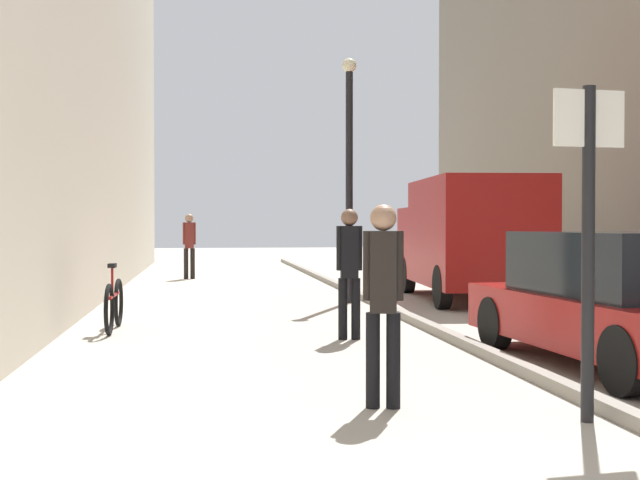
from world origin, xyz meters
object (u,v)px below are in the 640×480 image
Objects in this scene: pedestrian_main_foreground at (349,264)px; lamp_post at (349,163)px; pedestrian_far_crossing at (189,241)px; pedestrian_mid_block at (383,291)px; parked_car at (620,301)px; delivery_van at (469,236)px; bicycle_leaning at (114,304)px; street_sign_post at (588,223)px.

lamp_post is at bearing 84.51° from pedestrian_main_foreground.
pedestrian_mid_block is at bearing -89.18° from pedestrian_far_crossing.
pedestrian_mid_block is at bearing -154.80° from parked_car.
pedestrian_far_crossing is at bearing 132.23° from delivery_van.
lamp_post reaches higher than pedestrian_main_foreground.
lamp_post is (1.33, 9.09, 1.74)m from pedestrian_mid_block.
parked_car is at bearing -32.39° from bicycle_leaning.
pedestrian_far_crossing is 0.38× the size of lamp_post.
pedestrian_far_crossing is at bearing 104.55° from parked_car.
street_sign_post is (1.47, -0.69, 0.56)m from pedestrian_mid_block.
bicycle_leaning is (-5.72, 3.79, -0.33)m from parked_car.
pedestrian_mid_block is 0.96× the size of bicycle_leaning.
parked_car is (2.53, -2.45, -0.29)m from pedestrian_main_foreground.
pedestrian_main_foreground is 0.33× the size of delivery_van.
delivery_van reaches higher than pedestrian_main_foreground.
street_sign_post reaches higher than pedestrian_mid_block.
street_sign_post is at bearing -54.10° from bicycle_leaning.
pedestrian_far_crossing is at bearing 113.02° from lamp_post.
pedestrian_mid_block is at bearing -98.34° from lamp_post.
street_sign_post reaches higher than parked_car.
parked_car is (4.84, -15.04, -0.34)m from pedestrian_far_crossing.
pedestrian_main_foreground is 0.37× the size of lamp_post.
parked_car is (-0.87, -7.74, -0.59)m from delivery_van.
pedestrian_far_crossing is at bearing 105.02° from pedestrian_main_foreground.
street_sign_post is at bearing -126.42° from parked_car.
pedestrian_mid_block is 0.40× the size of parked_car.
street_sign_post reaches higher than pedestrian_main_foreground.
street_sign_post is 9.85m from lamp_post.
delivery_van reaches higher than pedestrian_mid_block.
street_sign_post is 1.47× the size of bicycle_leaning.
pedestrian_main_foreground is 4.88m from street_sign_post.
street_sign_post is (-2.37, -10.04, 0.25)m from delivery_van.
pedestrian_mid_block is at bearing -108.18° from delivery_van.
lamp_post is (-0.13, 9.78, 1.18)m from street_sign_post.
pedestrian_main_foreground is 12.80m from pedestrian_far_crossing.
lamp_post reaches higher than bicycle_leaning.
pedestrian_main_foreground is 1.02× the size of pedestrian_mid_block.
delivery_van is 1.11× the size of lamp_post.
street_sign_post is at bearing -84.70° from pedestrian_far_crossing.
pedestrian_main_foreground is at bearing 96.10° from pedestrian_mid_block.
bicycle_leaning is at bearing 161.70° from pedestrian_main_foreground.
parked_car is 0.90× the size of lamp_post.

